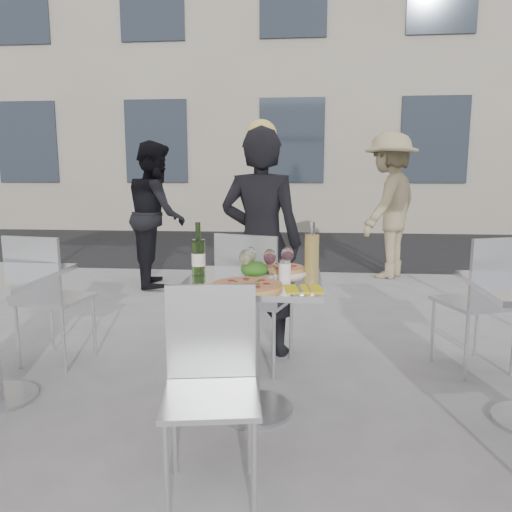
# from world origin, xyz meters

# --- Properties ---
(ground) EXTENTS (80.00, 80.00, 0.00)m
(ground) POSITION_xyz_m (0.00, 0.00, 0.00)
(ground) COLOR slate
(street_asphalt) EXTENTS (24.00, 5.00, 0.00)m
(street_asphalt) POSITION_xyz_m (0.00, 6.50, 0.00)
(street_asphalt) COLOR black
(street_asphalt) RESTS_ON ground
(building_facade) EXTENTS (24.00, 3.00, 10.00)m
(building_facade) POSITION_xyz_m (0.00, 10.00, 5.00)
(building_facade) COLOR #A09685
(building_facade) RESTS_ON ground
(main_table) EXTENTS (0.72, 0.72, 0.75)m
(main_table) POSITION_xyz_m (0.00, 0.00, 0.54)
(main_table) COLOR #B7BABF
(main_table) RESTS_ON ground
(chair_far) EXTENTS (0.53, 0.54, 0.93)m
(chair_far) POSITION_xyz_m (-0.06, 0.58, 0.55)
(chair_far) COLOR silver
(chair_far) RESTS_ON ground
(chair_near) EXTENTS (0.44, 0.45, 0.84)m
(chair_near) POSITION_xyz_m (-0.11, -0.65, 0.50)
(chair_near) COLOR silver
(chair_near) RESTS_ON ground
(side_chair_lfar) EXTENTS (0.48, 0.49, 0.91)m
(side_chair_lfar) POSITION_xyz_m (-1.45, 0.52, 0.54)
(side_chair_lfar) COLOR silver
(side_chair_lfar) RESTS_ON ground
(side_chair_rfar) EXTENTS (0.54, 0.54, 0.92)m
(side_chair_rfar) POSITION_xyz_m (1.43, 0.66, 0.54)
(side_chair_rfar) COLOR silver
(side_chair_rfar) RESTS_ON ground
(woman_diner) EXTENTS (0.65, 0.49, 1.62)m
(woman_diner) POSITION_xyz_m (-0.04, 0.95, 0.81)
(woman_diner) COLOR black
(woman_diner) RESTS_ON ground
(pedestrian_a) EXTENTS (0.86, 0.97, 1.67)m
(pedestrian_a) POSITION_xyz_m (-1.44, 3.08, 0.83)
(pedestrian_a) COLOR black
(pedestrian_a) RESTS_ON ground
(pedestrian_b) EXTENTS (1.18, 1.35, 1.81)m
(pedestrian_b) POSITION_xyz_m (1.33, 3.79, 0.91)
(pedestrian_b) COLOR #8D7F5B
(pedestrian_b) RESTS_ON ground
(pizza_near) EXTENTS (0.35, 0.35, 0.02)m
(pizza_near) POSITION_xyz_m (-0.01, -0.19, 0.76)
(pizza_near) COLOR #E5A259
(pizza_near) RESTS_ON main_table
(pizza_far) EXTENTS (0.31, 0.31, 0.03)m
(pizza_far) POSITION_xyz_m (0.14, 0.22, 0.77)
(pizza_far) COLOR white
(pizza_far) RESTS_ON main_table
(salad_plate) EXTENTS (0.22, 0.22, 0.09)m
(salad_plate) POSITION_xyz_m (0.00, 0.06, 0.79)
(salad_plate) COLOR white
(salad_plate) RESTS_ON main_table
(wine_bottle) EXTENTS (0.07, 0.08, 0.29)m
(wine_bottle) POSITION_xyz_m (-0.31, 0.07, 0.86)
(wine_bottle) COLOR #2F4C1C
(wine_bottle) RESTS_ON main_table
(carafe) EXTENTS (0.08, 0.08, 0.29)m
(carafe) POSITION_xyz_m (0.31, 0.19, 0.87)
(carafe) COLOR #E6C662
(carafe) RESTS_ON main_table
(sugar_shaker) EXTENTS (0.06, 0.06, 0.11)m
(sugar_shaker) POSITION_xyz_m (0.17, -0.00, 0.80)
(sugar_shaker) COLOR white
(sugar_shaker) RESTS_ON main_table
(wineglass_white_a) EXTENTS (0.07, 0.07, 0.16)m
(wineglass_white_a) POSITION_xyz_m (-0.04, 0.01, 0.86)
(wineglass_white_a) COLOR white
(wineglass_white_a) RESTS_ON main_table
(wineglass_white_b) EXTENTS (0.07, 0.07, 0.16)m
(wineglass_white_b) POSITION_xyz_m (-0.03, 0.11, 0.86)
(wineglass_white_b) COLOR white
(wineglass_white_b) RESTS_ON main_table
(wineglass_red_a) EXTENTS (0.07, 0.07, 0.16)m
(wineglass_red_a) POSITION_xyz_m (0.08, 0.04, 0.86)
(wineglass_red_a) COLOR white
(wineglass_red_a) RESTS_ON main_table
(wineglass_red_b) EXTENTS (0.07, 0.07, 0.16)m
(wineglass_red_b) POSITION_xyz_m (0.18, 0.13, 0.86)
(wineglass_red_b) COLOR white
(wineglass_red_b) RESTS_ON main_table
(napkin_left) EXTENTS (0.20, 0.20, 0.01)m
(napkin_left) POSITION_xyz_m (-0.27, -0.26, 0.75)
(napkin_left) COLOR yellow
(napkin_left) RESTS_ON main_table
(napkin_right) EXTENTS (0.20, 0.20, 0.01)m
(napkin_right) POSITION_xyz_m (0.26, -0.20, 0.75)
(napkin_right) COLOR yellow
(napkin_right) RESTS_ON main_table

